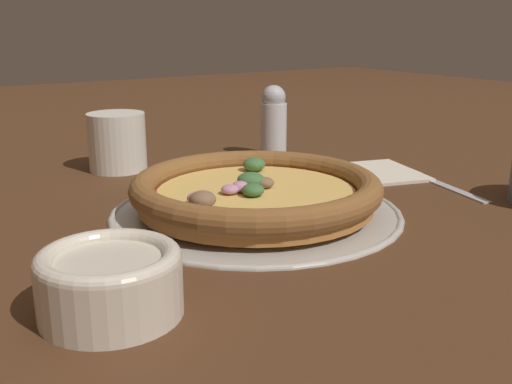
% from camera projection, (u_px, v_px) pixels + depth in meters
% --- Properties ---
extents(ground_plane, '(3.00, 3.00, 0.00)m').
position_uv_depth(ground_plane, '(256.00, 213.00, 0.64)').
color(ground_plane, '#4C2D19').
extents(pizza_tray, '(0.31, 0.31, 0.01)m').
position_uv_depth(pizza_tray, '(256.00, 210.00, 0.64)').
color(pizza_tray, '#B7B2A8').
rests_on(pizza_tray, ground_plane).
extents(pizza, '(0.27, 0.27, 0.03)m').
position_uv_depth(pizza, '(256.00, 190.00, 0.64)').
color(pizza, '#A86B33').
rests_on(pizza, pizza_tray).
extents(bowl_near, '(0.10, 0.10, 0.05)m').
position_uv_depth(bowl_near, '(110.00, 280.00, 0.42)').
color(bowl_near, beige).
rests_on(bowl_near, ground_plane).
extents(drinking_cup, '(0.08, 0.08, 0.08)m').
position_uv_depth(drinking_cup, '(117.00, 142.00, 0.82)').
color(drinking_cup, silver).
rests_on(drinking_cup, ground_plane).
extents(napkin, '(0.14, 0.13, 0.01)m').
position_uv_depth(napkin, '(378.00, 171.00, 0.81)').
color(napkin, beige).
rests_on(napkin, ground_plane).
extents(fork, '(0.18, 0.06, 0.00)m').
position_uv_depth(fork, '(432.00, 180.00, 0.77)').
color(fork, '#B7B7BC').
rests_on(fork, ground_plane).
extents(pepper_shaker, '(0.04, 0.04, 0.11)m').
position_uv_depth(pepper_shaker, '(273.00, 122.00, 0.90)').
color(pepper_shaker, silver).
rests_on(pepper_shaker, ground_plane).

